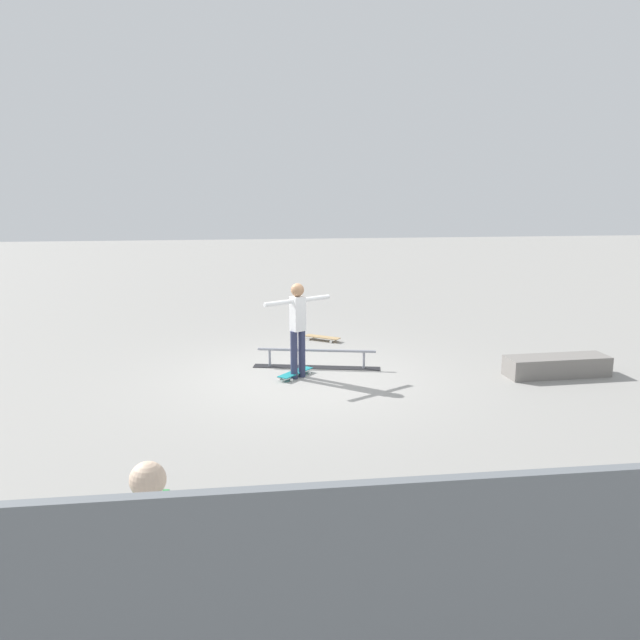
{
  "coord_description": "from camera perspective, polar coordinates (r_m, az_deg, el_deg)",
  "views": [
    {
      "loc": [
        1.12,
        10.65,
        3.28
      ],
      "look_at": [
        -0.29,
        -0.14,
        1.0
      ],
      "focal_mm": 36.0,
      "sensor_mm": 36.0,
      "label": 1
    }
  ],
  "objects": [
    {
      "name": "ground_plane",
      "position": [
        11.2,
        -1.4,
        -5.2
      ],
      "size": [
        60.0,
        60.0,
        0.0
      ],
      "primitive_type": "plane",
      "color": "gray"
    },
    {
      "name": "grind_rail",
      "position": [
        11.79,
        -0.32,
        -3.54
      ],
      "size": [
        2.33,
        0.74,
        0.35
      ],
      "rotation": [
        0.0,
        0.0,
        -0.22
      ],
      "color": "black",
      "rests_on": "ground_plane"
    },
    {
      "name": "skate_ledge",
      "position": [
        12.05,
        20.3,
        -3.85
      ],
      "size": [
        1.84,
        0.61,
        0.35
      ],
      "primitive_type": "cube",
      "rotation": [
        0.0,
        0.0,
        0.04
      ],
      "color": "gray",
      "rests_on": "ground_plane"
    },
    {
      "name": "skater_main",
      "position": [
        11.0,
        -1.99,
        -0.31
      ],
      "size": [
        1.2,
        0.73,
        1.66
      ],
      "rotation": [
        0.0,
        0.0,
        0.52
      ],
      "color": "#2D3351",
      "rests_on": "ground_plane"
    },
    {
      "name": "skateboard_main",
      "position": [
        11.27,
        -2.21,
        -4.7
      ],
      "size": [
        0.67,
        0.74,
        0.09
      ],
      "rotation": [
        0.0,
        0.0,
        4.0
      ],
      "color": "teal",
      "rests_on": "ground_plane"
    },
    {
      "name": "bystander_green_shirt",
      "position": [
        4.43,
        -14.61,
        -20.6
      ],
      "size": [
        0.37,
        0.22,
        1.64
      ],
      "rotation": [
        0.0,
        0.0,
        6.19
      ],
      "color": "black",
      "rests_on": "ground_plane"
    },
    {
      "name": "loose_skateboard_natural",
      "position": [
        13.86,
        0.19,
        -1.54
      ],
      "size": [
        0.77,
        0.63,
        0.09
      ],
      "rotation": [
        0.0,
        0.0,
        2.52
      ],
      "color": "tan",
      "rests_on": "ground_plane"
    }
  ]
}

